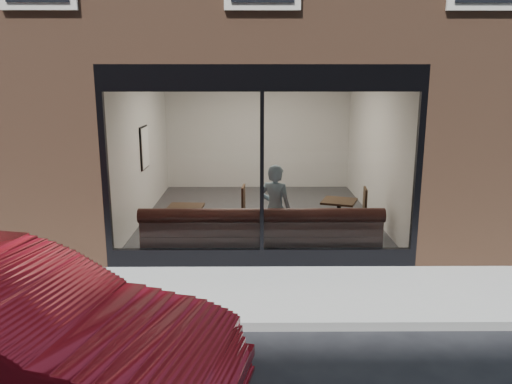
{
  "coord_description": "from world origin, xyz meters",
  "views": [
    {
      "loc": [
        -0.15,
        -5.61,
        3.02
      ],
      "look_at": [
        -0.09,
        2.4,
        1.16
      ],
      "focal_mm": 35.0,
      "sensor_mm": 36.0,
      "label": 1
    }
  ],
  "objects_px": {
    "cafe_chair_right": "(354,224)",
    "cafe_table_right": "(339,201)",
    "banquette": "(261,245)",
    "person": "(275,209)",
    "cafe_chair_left": "(234,221)",
    "cafe_table_left": "(185,208)"
  },
  "relations": [
    {
      "from": "cafe_table_right",
      "to": "cafe_chair_right",
      "type": "height_order",
      "value": "cafe_table_right"
    },
    {
      "from": "person",
      "to": "cafe_table_left",
      "type": "height_order",
      "value": "person"
    },
    {
      "from": "cafe_chair_left",
      "to": "banquette",
      "type": "bearing_deg",
      "value": 114.57
    },
    {
      "from": "cafe_chair_right",
      "to": "person",
      "type": "bearing_deg",
      "value": 37.11
    },
    {
      "from": "banquette",
      "to": "cafe_chair_right",
      "type": "bearing_deg",
      "value": 33.58
    },
    {
      "from": "cafe_table_right",
      "to": "cafe_chair_left",
      "type": "height_order",
      "value": "cafe_table_right"
    },
    {
      "from": "person",
      "to": "cafe_chair_right",
      "type": "relative_size",
      "value": 4.05
    },
    {
      "from": "banquette",
      "to": "cafe_chair_left",
      "type": "bearing_deg",
      "value": 109.94
    },
    {
      "from": "banquette",
      "to": "cafe_table_right",
      "type": "height_order",
      "value": "cafe_table_right"
    },
    {
      "from": "person",
      "to": "cafe_table_left",
      "type": "xyz_separation_m",
      "value": [
        -1.6,
        0.28,
        -0.04
      ]
    },
    {
      "from": "cafe_chair_left",
      "to": "cafe_chair_right",
      "type": "relative_size",
      "value": 1.12
    },
    {
      "from": "cafe_chair_right",
      "to": "cafe_table_right",
      "type": "bearing_deg",
      "value": 37.84
    },
    {
      "from": "cafe_table_left",
      "to": "cafe_table_right",
      "type": "distance_m",
      "value": 2.87
    },
    {
      "from": "cafe_chair_left",
      "to": "cafe_chair_right",
      "type": "distance_m",
      "value": 2.34
    },
    {
      "from": "cafe_chair_right",
      "to": "cafe_chair_left",
      "type": "bearing_deg",
      "value": 1.17
    },
    {
      "from": "cafe_table_left",
      "to": "cafe_chair_right",
      "type": "bearing_deg",
      "value": 11.72
    },
    {
      "from": "cafe_table_right",
      "to": "cafe_chair_right",
      "type": "distance_m",
      "value": 0.64
    },
    {
      "from": "person",
      "to": "cafe_chair_left",
      "type": "relative_size",
      "value": 3.62
    },
    {
      "from": "banquette",
      "to": "cafe_chair_right",
      "type": "distance_m",
      "value": 2.18
    },
    {
      "from": "cafe_table_right",
      "to": "cafe_chair_right",
      "type": "relative_size",
      "value": 1.56
    },
    {
      "from": "person",
      "to": "cafe_table_left",
      "type": "bearing_deg",
      "value": 13.43
    },
    {
      "from": "person",
      "to": "cafe_chair_left",
      "type": "height_order",
      "value": "person"
    }
  ]
}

